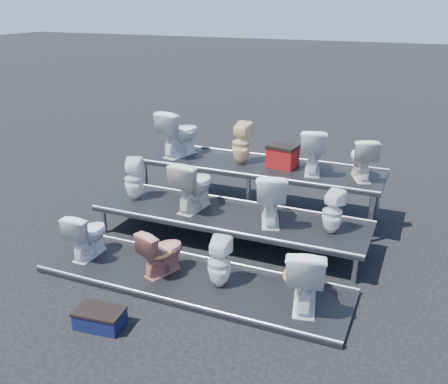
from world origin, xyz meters
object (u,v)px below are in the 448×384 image
at_px(toilet_0, 88,234).
at_px(toilet_7, 332,212).
at_px(toilet_11, 362,158).
at_px(toilet_1, 162,251).
at_px(toilet_8, 180,133).
at_px(toilet_5, 194,185).
at_px(toilet_4, 134,179).
at_px(toilet_10, 313,150).
at_px(toilet_3, 305,275).
at_px(toilet_6, 271,197).
at_px(toilet_2, 219,262).
at_px(toilet_9, 242,143).
at_px(step_stool, 100,319).
at_px(red_crate, 283,157).

height_order(toilet_0, toilet_7, toilet_7).
bearing_deg(toilet_11, toilet_1, 28.81).
bearing_deg(toilet_8, toilet_1, 128.16).
xyz_separation_m(toilet_5, toilet_8, (-0.92, 1.30, 0.42)).
bearing_deg(toilet_7, toilet_8, -5.85).
height_order(toilet_1, toilet_4, toilet_4).
bearing_deg(toilet_10, toilet_3, 89.90).
bearing_deg(toilet_10, toilet_6, 64.76).
bearing_deg(toilet_2, toilet_3, 175.26).
bearing_deg(toilet_7, toilet_6, 17.15).
bearing_deg(toilet_6, toilet_9, -72.88).
bearing_deg(toilet_0, toilet_4, -88.14).
bearing_deg(toilet_2, toilet_11, -121.53).
bearing_deg(toilet_3, toilet_7, -103.40).
xyz_separation_m(toilet_2, step_stool, (-0.94, -1.27, -0.30)).
xyz_separation_m(toilet_2, red_crate, (0.00, 2.68, 0.63)).
bearing_deg(toilet_0, toilet_6, -149.96).
xyz_separation_m(toilet_0, toilet_8, (0.14, 2.60, 0.87)).
bearing_deg(toilet_4, step_stool, 93.86).
height_order(toilet_6, red_crate, toilet_6).
bearing_deg(toilet_4, toilet_10, -173.56).
bearing_deg(toilet_11, red_crate, -25.05).
bearing_deg(step_stool, toilet_0, 124.71).
relative_size(toilet_2, toilet_10, 0.89).
bearing_deg(toilet_11, toilet_4, -0.64).
bearing_deg(toilet_4, toilet_1, 113.67).
bearing_deg(toilet_2, toilet_9, -79.37).
distance_m(toilet_4, red_crate, 2.51).
xyz_separation_m(toilet_7, toilet_9, (-1.86, 1.30, 0.45)).
bearing_deg(step_stool, toilet_8, 97.69).
bearing_deg(toilet_1, toilet_7, -125.76).
height_order(toilet_3, toilet_5, toilet_5).
bearing_deg(toilet_0, toilet_2, -179.50).
bearing_deg(step_stool, toilet_5, 84.84).
bearing_deg(toilet_6, step_stool, 45.85).
distance_m(toilet_0, toilet_9, 3.03).
bearing_deg(toilet_9, toilet_3, 128.30).
distance_m(toilet_0, toilet_6, 2.67).
relative_size(toilet_2, toilet_11, 0.98).
bearing_deg(toilet_11, toilet_7, 61.26).
distance_m(toilet_4, step_stool, 2.90).
bearing_deg(toilet_10, toilet_9, -12.85).
xyz_separation_m(toilet_4, toilet_11, (3.39, 1.30, 0.40)).
height_order(toilet_2, step_stool, toilet_2).
bearing_deg(toilet_4, toilet_11, -179.06).
bearing_deg(toilet_9, red_crate, -170.65).
height_order(toilet_6, toilet_11, toilet_11).
distance_m(toilet_3, red_crate, 2.96).
bearing_deg(toilet_3, toilet_0, -12.06).
relative_size(toilet_4, toilet_11, 1.01).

